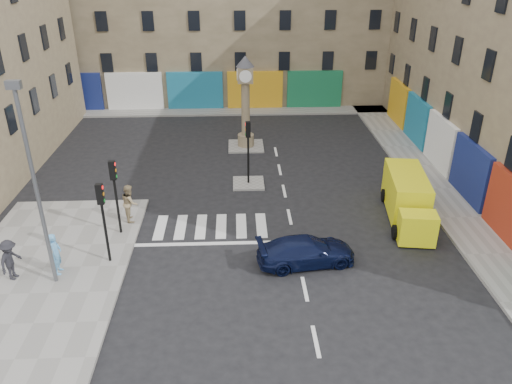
{
  "coord_description": "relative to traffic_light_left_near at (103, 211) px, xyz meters",
  "views": [
    {
      "loc": [
        -2.68,
        -18.3,
        12.56
      ],
      "look_at": [
        -1.78,
        2.93,
        2.0
      ],
      "focal_mm": 35.0,
      "sensor_mm": 36.0,
      "label": 1
    }
  ],
  "objects": [
    {
      "name": "navy_sedan",
      "position": [
        8.58,
        -0.36,
        -2.0
      ],
      "size": [
        4.49,
        2.35,
        1.24
      ],
      "primitive_type": "imported",
      "rotation": [
        0.0,
        0.0,
        1.72
      ],
      "color": "black",
      "rests_on": "ground"
    },
    {
      "name": "sidewalk_far",
      "position": [
        4.3,
        22.0,
        -2.55
      ],
      "size": [
        32.0,
        2.4,
        0.15
      ],
      "primitive_type": "cube",
      "color": "gray",
      "rests_on": "ground"
    },
    {
      "name": "clock_pillar",
      "position": [
        6.3,
        13.8,
        0.93
      ],
      "size": [
        1.2,
        1.2,
        6.1
      ],
      "color": "#8F7F5D",
      "rests_on": "island_far"
    },
    {
      "name": "pedestrian_dark",
      "position": [
        -3.67,
        -1.14,
        -1.57
      ],
      "size": [
        0.9,
        1.28,
        1.8
      ],
      "primitive_type": "imported",
      "rotation": [
        0.0,
        0.0,
        1.36
      ],
      "color": "black",
      "rests_on": "sidewalk_left"
    },
    {
      "name": "traffic_light_left_far",
      "position": [
        0.0,
        2.4,
        0.0
      ],
      "size": [
        0.28,
        0.22,
        3.7
      ],
      "color": "black",
      "rests_on": "sidewalk_left"
    },
    {
      "name": "island_near",
      "position": [
        6.3,
        7.8,
        -2.56
      ],
      "size": [
        1.8,
        1.8,
        0.12
      ],
      "primitive_type": "cube",
      "color": "gray",
      "rests_on": "ground"
    },
    {
      "name": "pedestrian_blue",
      "position": [
        -1.94,
        -0.8,
        -1.54
      ],
      "size": [
        0.51,
        0.72,
        1.87
      ],
      "primitive_type": "imported",
      "rotation": [
        0.0,
        0.0,
        1.67
      ],
      "color": "#61A7DE",
      "rests_on": "sidewalk_left"
    },
    {
      "name": "ground",
      "position": [
        8.3,
        -0.2,
        -2.62
      ],
      "size": [
        120.0,
        120.0,
        0.0
      ],
      "primitive_type": "plane",
      "color": "black",
      "rests_on": "ground"
    },
    {
      "name": "traffic_light_island",
      "position": [
        6.3,
        7.8,
        -0.03
      ],
      "size": [
        0.28,
        0.22,
        3.7
      ],
      "color": "black",
      "rests_on": "island_near"
    },
    {
      "name": "yellow_van",
      "position": [
        14.25,
        3.59,
        -1.57
      ],
      "size": [
        2.6,
        6.01,
        2.12
      ],
      "rotation": [
        0.0,
        0.0,
        -0.14
      ],
      "color": "#F8F414",
      "rests_on": "ground"
    },
    {
      "name": "traffic_light_left_near",
      "position": [
        0.0,
        0.0,
        0.0
      ],
      "size": [
        0.28,
        0.22,
        3.7
      ],
      "color": "black",
      "rests_on": "sidewalk_left"
    },
    {
      "name": "lamp_post",
      "position": [
        -1.9,
        -1.4,
        2.17
      ],
      "size": [
        0.5,
        0.25,
        8.3
      ],
      "color": "#595B60",
      "rests_on": "sidewalk_left"
    },
    {
      "name": "sidewalk_right",
      "position": [
        17.0,
        9.8,
        -2.55
      ],
      "size": [
        2.6,
        30.0,
        0.15
      ],
      "primitive_type": "cube",
      "color": "gray",
      "rests_on": "ground"
    },
    {
      "name": "sidewalk_left",
      "position": [
        -2.7,
        -2.2,
        -2.55
      ],
      "size": [
        7.0,
        16.0,
        0.15
      ],
      "primitive_type": "cube",
      "color": "gray",
      "rests_on": "ground"
    },
    {
      "name": "pedestrian_tan",
      "position": [
        0.3,
        3.62,
        -1.52
      ],
      "size": [
        0.94,
        1.08,
        1.9
      ],
      "primitive_type": "imported",
      "rotation": [
        0.0,
        0.0,
        1.84
      ],
      "color": "#9B855F",
      "rests_on": "sidewalk_left"
    },
    {
      "name": "island_far",
      "position": [
        6.3,
        13.8,
        -2.56
      ],
      "size": [
        2.4,
        2.4,
        0.12
      ],
      "primitive_type": "cube",
      "color": "gray",
      "rests_on": "ground"
    }
  ]
}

